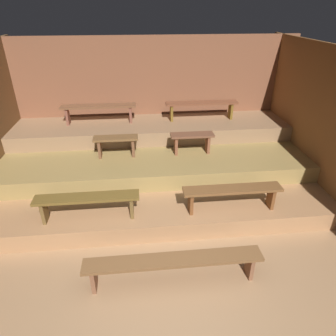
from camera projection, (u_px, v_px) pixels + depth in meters
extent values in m
cube|color=#9A734F|center=(158.00, 205.00, 5.38)|extent=(6.48, 5.31, 0.08)
cube|color=brown|center=(150.00, 97.00, 6.75)|extent=(6.48, 0.06, 2.56)
cube|color=brown|center=(330.00, 130.00, 5.01)|extent=(0.06, 5.31, 2.56)
cube|color=#A2734C|center=(156.00, 178.00, 5.84)|extent=(5.68, 3.26, 0.30)
cube|color=olive|center=(154.00, 154.00, 6.10)|extent=(5.68, 2.34, 0.30)
cube|color=#8E6B4B|center=(152.00, 130.00, 6.46)|extent=(5.68, 1.17, 0.30)
cube|color=brown|center=(174.00, 260.00, 3.69)|extent=(2.21, 0.25, 0.04)
cube|color=brown|center=(94.00, 278.00, 3.70)|extent=(0.05, 0.20, 0.34)
cube|color=brown|center=(250.00, 265.00, 3.88)|extent=(0.05, 0.20, 0.34)
cube|color=brown|center=(87.00, 198.00, 4.35)|extent=(1.50, 0.25, 0.04)
cube|color=brown|center=(44.00, 211.00, 4.38)|extent=(0.05, 0.20, 0.34)
cube|color=brown|center=(132.00, 206.00, 4.50)|extent=(0.05, 0.20, 0.34)
cube|color=brown|center=(233.00, 189.00, 4.55)|extent=(1.50, 0.25, 0.04)
cube|color=brown|center=(191.00, 202.00, 4.58)|extent=(0.05, 0.20, 0.34)
cube|color=brown|center=(271.00, 197.00, 4.70)|extent=(0.05, 0.20, 0.34)
cube|color=brown|center=(116.00, 138.00, 5.51)|extent=(0.81, 0.25, 0.04)
cube|color=brown|center=(100.00, 148.00, 5.57)|extent=(0.05, 0.20, 0.34)
cube|color=brown|center=(133.00, 147.00, 5.63)|extent=(0.05, 0.20, 0.34)
cube|color=brown|center=(192.00, 135.00, 5.64)|extent=(0.81, 0.25, 0.04)
cube|color=brown|center=(176.00, 145.00, 5.70)|extent=(0.05, 0.20, 0.34)
cube|color=brown|center=(208.00, 144.00, 5.76)|extent=(0.05, 0.20, 0.34)
cube|color=brown|center=(98.00, 106.00, 6.22)|extent=(1.53, 0.25, 0.04)
cube|color=brown|center=(68.00, 116.00, 6.25)|extent=(0.05, 0.20, 0.34)
cube|color=brown|center=(131.00, 114.00, 6.37)|extent=(0.05, 0.20, 0.34)
cube|color=brown|center=(202.00, 103.00, 6.42)|extent=(1.53, 0.25, 0.04)
cube|color=brown|center=(171.00, 113.00, 6.45)|extent=(0.05, 0.20, 0.34)
cube|color=brown|center=(231.00, 111.00, 6.57)|extent=(0.05, 0.20, 0.34)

